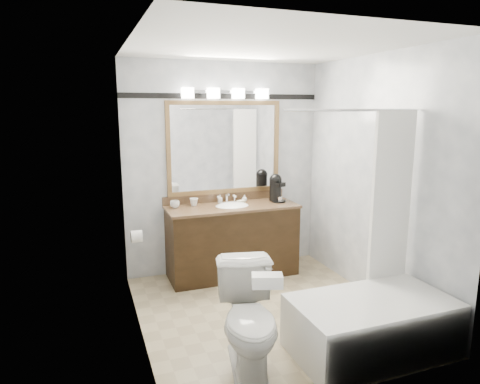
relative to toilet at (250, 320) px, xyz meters
name	(u,v)px	position (x,y,z in m)	size (l,w,h in m)	color
room	(268,187)	(0.49, 0.80, 0.85)	(2.42, 2.62, 2.52)	tan
vanity	(232,239)	(0.49, 1.82, 0.04)	(1.53, 0.58, 0.97)	black
mirror	(225,148)	(0.49, 2.09, 1.10)	(1.40, 0.04, 1.10)	olive
vanity_light_bar	(226,93)	(0.49, 2.03, 1.73)	(1.02, 0.14, 0.12)	silver
accent_stripe	(224,96)	(0.49, 2.10, 1.70)	(2.40, 0.01, 0.06)	black
bathtub	(372,317)	(1.05, -0.10, -0.12)	(1.30, 0.75, 1.96)	white
tp_roll	(137,236)	(-0.65, 1.47, 0.30)	(0.12, 0.12, 0.11)	white
toilet	(250,320)	(0.00, 0.00, 0.00)	(0.45, 0.78, 0.80)	white
tissue_box	(267,281)	(0.00, -0.32, 0.44)	(0.21, 0.11, 0.08)	white
coffee_maker	(276,187)	(1.07, 1.86, 0.62)	(0.18, 0.22, 0.34)	black
cup_left	(175,204)	(-0.16, 1.94, 0.49)	(0.11, 0.11, 0.08)	white
cup_right	(194,202)	(0.08, 1.97, 0.49)	(0.09, 0.09, 0.09)	white
soap_bottle_a	(220,199)	(0.41, 2.01, 0.50)	(0.04, 0.04, 0.10)	white
soap_bottle_b	(244,198)	(0.71, 1.98, 0.49)	(0.06, 0.06, 0.08)	white
soap_bar	(241,201)	(0.65, 1.94, 0.46)	(0.09, 0.06, 0.03)	beige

